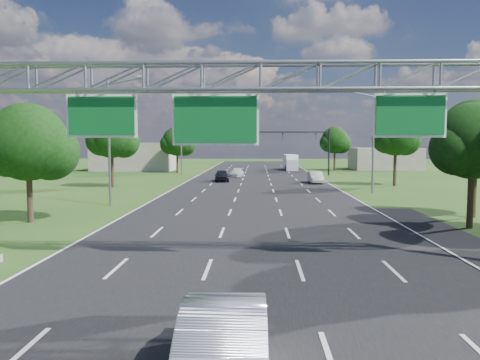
{
  "coord_description": "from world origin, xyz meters",
  "views": [
    {
      "loc": [
        0.13,
        -6.37,
        4.94
      ],
      "look_at": [
        -0.69,
        15.92,
        3.17
      ],
      "focal_mm": 35.0,
      "sensor_mm": 36.0,
      "label": 1
    }
  ],
  "objects_px": {
    "traffic_signal": "(306,141)",
    "silver_sedan": "(223,350)",
    "sign_gantry": "(263,93)",
    "box_truck": "(290,163)"
  },
  "relations": [
    {
      "from": "traffic_signal",
      "to": "silver_sedan",
      "type": "xyz_separation_m",
      "value": [
        -8.02,
        -62.41,
        -4.33
      ]
    },
    {
      "from": "sign_gantry",
      "to": "box_truck",
      "type": "bearing_deg",
      "value": 84.99
    },
    {
      "from": "traffic_signal",
      "to": "box_truck",
      "type": "xyz_separation_m",
      "value": [
        -1.25,
        14.38,
        -3.83
      ]
    },
    {
      "from": "silver_sedan",
      "to": "box_truck",
      "type": "bearing_deg",
      "value": 83.99
    },
    {
      "from": "traffic_signal",
      "to": "silver_sedan",
      "type": "distance_m",
      "value": 63.07
    },
    {
      "from": "sign_gantry",
      "to": "traffic_signal",
      "type": "relative_size",
      "value": 1.92
    },
    {
      "from": "box_truck",
      "to": "silver_sedan",
      "type": "bearing_deg",
      "value": -99.27
    },
    {
      "from": "traffic_signal",
      "to": "silver_sedan",
      "type": "height_order",
      "value": "traffic_signal"
    },
    {
      "from": "sign_gantry",
      "to": "silver_sedan",
      "type": "xyz_separation_m",
      "value": [
        -0.87,
        -9.41,
        -6.06
      ]
    },
    {
      "from": "traffic_signal",
      "to": "box_truck",
      "type": "bearing_deg",
      "value": 94.95
    }
  ]
}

